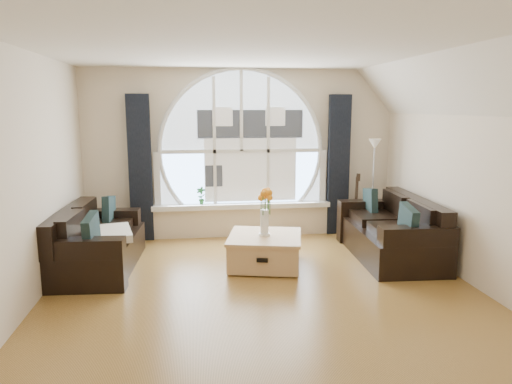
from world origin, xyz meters
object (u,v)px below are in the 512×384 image
(coffee_chest, at_px, (265,249))
(potted_plant, at_px, (201,196))
(sofa_left, at_px, (98,239))
(floor_lamp, at_px, (373,189))
(sofa_right, at_px, (390,230))
(vase_flowers, at_px, (265,207))
(guitar, at_px, (355,205))

(coffee_chest, relative_size, potted_plant, 3.30)
(sofa_left, relative_size, floor_lamp, 1.13)
(sofa_right, distance_m, vase_flowers, 1.86)
(sofa_right, bearing_deg, potted_plant, 154.73)
(sofa_left, distance_m, guitar, 4.00)
(sofa_left, distance_m, coffee_chest, 2.19)
(sofa_left, bearing_deg, sofa_right, 2.94)
(coffee_chest, relative_size, guitar, 0.89)
(vase_flowers, bearing_deg, coffee_chest, -28.79)
(sofa_left, xyz_separation_m, coffee_chest, (2.18, -0.19, -0.17))
(sofa_left, height_order, sofa_right, sofa_right)
(vase_flowers, bearing_deg, sofa_left, 175.09)
(coffee_chest, relative_size, floor_lamp, 0.59)
(coffee_chest, bearing_deg, sofa_right, 17.43)
(sofa_left, xyz_separation_m, guitar, (3.85, 1.06, 0.13))
(potted_plant, bearing_deg, coffee_chest, -62.13)
(guitar, bearing_deg, coffee_chest, -118.38)
(guitar, bearing_deg, sofa_right, -58.46)
(sofa_left, bearing_deg, guitar, 18.95)
(sofa_right, relative_size, vase_flowers, 2.72)
(coffee_chest, xyz_separation_m, floor_lamp, (1.95, 1.22, 0.57))
(coffee_chest, xyz_separation_m, vase_flowers, (-0.01, 0.00, 0.58))
(vase_flowers, xyz_separation_m, guitar, (1.68, 1.25, -0.28))
(coffee_chest, height_order, potted_plant, potted_plant)
(guitar, xyz_separation_m, potted_plant, (-2.48, 0.28, 0.16))
(sofa_right, bearing_deg, vase_flowers, -172.71)
(guitar, bearing_deg, vase_flowers, -118.56)
(sofa_right, relative_size, floor_lamp, 1.19)
(sofa_right, height_order, guitar, guitar)
(sofa_left, bearing_deg, potted_plant, 47.99)
(coffee_chest, xyz_separation_m, potted_plant, (-0.81, 1.53, 0.46))
(potted_plant, bearing_deg, floor_lamp, -6.46)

